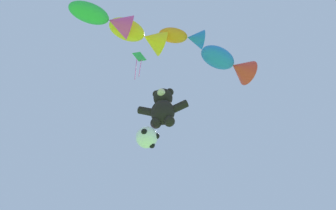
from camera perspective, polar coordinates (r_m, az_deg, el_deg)
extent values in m
ellipsoid|color=black|center=(12.97, -0.92, -1.27)|extent=(0.96, 0.82, 1.17)
sphere|color=black|center=(13.62, -0.87, 1.23)|extent=(0.81, 0.81, 0.81)
sphere|color=beige|center=(13.35, -1.17, 2.15)|extent=(0.34, 0.34, 0.34)
sphere|color=black|center=(13.90, -2.03, 1.90)|extent=(0.33, 0.33, 0.33)
cylinder|color=black|center=(13.24, -3.87, -1.09)|extent=(0.70, 0.31, 0.55)
sphere|color=black|center=(12.61, -2.12, -3.17)|extent=(0.44, 0.44, 0.44)
sphere|color=black|center=(13.82, 0.32, 2.26)|extent=(0.33, 0.33, 0.33)
cylinder|color=black|center=(13.04, 2.10, -0.23)|extent=(0.70, 0.31, 0.55)
sphere|color=black|center=(12.53, 0.23, -2.85)|extent=(0.44, 0.44, 0.44)
sphere|color=white|center=(12.25, -3.73, -5.65)|extent=(0.82, 0.82, 0.82)
sphere|color=black|center=(12.17, -2.00, -5.43)|extent=(0.23, 0.23, 0.23)
sphere|color=black|center=(12.62, -3.76, -5.56)|extent=(0.23, 0.23, 0.23)
sphere|color=black|center=(11.94, -4.16, -4.67)|extent=(0.23, 0.23, 0.23)
sphere|color=black|center=(12.10, -2.83, -7.01)|extent=(0.23, 0.23, 0.23)
ellipsoid|color=blue|center=(13.94, 8.65, 8.17)|extent=(1.77, 1.70, 0.77)
cone|color=red|center=(14.46, 12.55, 6.12)|extent=(1.39, 1.42, 1.14)
sphere|color=black|center=(13.92, 6.87, 9.50)|extent=(0.20, 0.20, 0.20)
ellipsoid|color=orange|center=(14.27, 0.90, 12.03)|extent=(1.40, 1.06, 0.57)
cone|color=blue|center=(14.40, 4.75, 11.46)|extent=(0.93, 1.02, 0.84)
sphere|color=black|center=(14.37, -0.71, 12.55)|extent=(0.15, 0.15, 0.15)
ellipsoid|color=yellow|center=(13.90, -7.16, 12.88)|extent=(1.76, 1.62, 0.77)
cone|color=yellow|center=(14.06, -2.59, 11.23)|extent=(1.34, 1.41, 1.13)
sphere|color=black|center=(14.05, -8.99, 13.95)|extent=(0.20, 0.20, 0.20)
ellipsoid|color=green|center=(13.17, -13.61, 15.32)|extent=(1.73, 1.51, 0.67)
cone|color=#E53F9E|center=(13.17, -8.45, 13.80)|extent=(1.25, 1.29, 0.98)
sphere|color=black|center=(13.36, -15.59, 16.25)|extent=(0.17, 0.17, 0.17)
cube|color=green|center=(17.86, -5.00, 8.40)|extent=(0.65, 0.59, 0.86)
cylinder|color=#E53F9E|center=(16.95, -5.62, 6.29)|extent=(0.03, 0.12, 1.69)
cylinder|color=#E53F9E|center=(16.96, -4.87, 6.47)|extent=(0.03, 0.12, 1.58)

